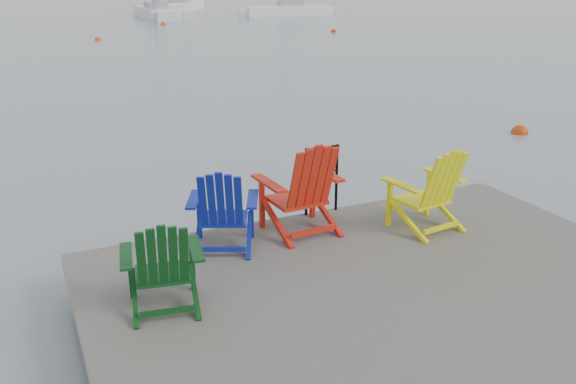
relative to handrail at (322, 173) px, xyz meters
name	(u,v)px	position (x,y,z in m)	size (l,w,h in m)	color
ground	(412,346)	(-0.25, -2.45, -1.04)	(400.00, 400.00, 0.00)	gray
dock	(414,316)	(-0.25, -2.45, -0.69)	(6.00, 5.00, 1.40)	#2D2B28
handrail	(322,173)	(0.00, 0.00, 0.00)	(0.48, 0.04, 0.90)	black
chair_green	(163,264)	(-2.46, -1.59, -0.07)	(0.83, 0.78, 0.94)	#0A3812
chair_blue	(223,208)	(-1.53, -0.55, -0.05)	(0.95, 0.92, 0.98)	navy
chair_red	(303,188)	(-0.51, -0.50, 0.04)	(0.96, 0.89, 1.15)	red
chair_yellow	(430,188)	(0.93, -1.04, -0.01)	(0.91, 0.86, 1.05)	yellow
sailboat_near	(156,13)	(8.05, 44.86, -0.69)	(2.52, 8.55, 11.69)	silver
sailboat_mid	(182,7)	(12.74, 54.22, -0.69)	(6.79, 9.98, 13.46)	white
sailboat_far	(287,11)	(18.98, 42.98, -0.69)	(7.17, 2.80, 9.82)	white
buoy_a	(519,133)	(7.00, 3.58, -1.04)	(0.39, 0.39, 0.39)	#B8340A
buoy_b	(98,40)	(1.16, 28.71, -1.04)	(0.35, 0.35, 0.35)	#F8390E
buoy_c	(334,32)	(15.23, 27.66, -1.04)	(0.37, 0.37, 0.37)	red
buoy_d	(163,25)	(6.90, 37.55, -1.04)	(0.41, 0.41, 0.41)	red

